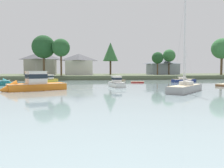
{
  "coord_description": "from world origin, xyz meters",
  "views": [
    {
      "loc": [
        -10.73,
        -7.93,
        2.96
      ],
      "look_at": [
        -6.05,
        21.35,
        1.14
      ],
      "focal_mm": 35.26,
      "sensor_mm": 36.0,
      "label": 1
    }
  ],
  "objects_px": {
    "cruiser_white": "(116,84)",
    "sailboat_grey": "(185,90)",
    "sailboat_navy": "(184,81)",
    "dinghy_wood": "(224,85)",
    "dinghy_sand": "(122,81)",
    "cruiser_orange": "(31,86)",
    "mooring_buoy_orange": "(171,80)",
    "dinghy_red": "(137,82)",
    "cruiser_yellow": "(48,80)"
  },
  "relations": [
    {
      "from": "cruiser_white",
      "to": "cruiser_yellow",
      "type": "height_order",
      "value": "cruiser_white"
    },
    {
      "from": "cruiser_orange",
      "to": "sailboat_navy",
      "type": "bearing_deg",
      "value": 28.46
    },
    {
      "from": "sailboat_navy",
      "to": "dinghy_red",
      "type": "bearing_deg",
      "value": -175.99
    },
    {
      "from": "mooring_buoy_orange",
      "to": "cruiser_orange",
      "type": "bearing_deg",
      "value": -140.98
    },
    {
      "from": "sailboat_navy",
      "to": "dinghy_wood",
      "type": "bearing_deg",
      "value": -87.77
    },
    {
      "from": "cruiser_orange",
      "to": "cruiser_white",
      "type": "bearing_deg",
      "value": 22.46
    },
    {
      "from": "sailboat_navy",
      "to": "mooring_buoy_orange",
      "type": "height_order",
      "value": "sailboat_navy"
    },
    {
      "from": "sailboat_grey",
      "to": "mooring_buoy_orange",
      "type": "relative_size",
      "value": 26.79
    },
    {
      "from": "dinghy_sand",
      "to": "dinghy_wood",
      "type": "xyz_separation_m",
      "value": [
        15.2,
        -21.71,
        0.02
      ]
    },
    {
      "from": "cruiser_orange",
      "to": "sailboat_grey",
      "type": "height_order",
      "value": "sailboat_grey"
    },
    {
      "from": "dinghy_red",
      "to": "dinghy_sand",
      "type": "distance_m",
      "value": 8.18
    },
    {
      "from": "sailboat_grey",
      "to": "mooring_buoy_orange",
      "type": "distance_m",
      "value": 36.9
    },
    {
      "from": "cruiser_white",
      "to": "dinghy_red",
      "type": "height_order",
      "value": "cruiser_white"
    },
    {
      "from": "cruiser_orange",
      "to": "dinghy_red",
      "type": "xyz_separation_m",
      "value": [
        21.34,
        17.43,
        -0.51
      ]
    },
    {
      "from": "cruiser_white",
      "to": "sailboat_grey",
      "type": "relative_size",
      "value": 0.47
    },
    {
      "from": "cruiser_white",
      "to": "sailboat_grey",
      "type": "bearing_deg",
      "value": -57.12
    },
    {
      "from": "dinghy_wood",
      "to": "cruiser_yellow",
      "type": "bearing_deg",
      "value": 150.05
    },
    {
      "from": "cruiser_yellow",
      "to": "sailboat_navy",
      "type": "distance_m",
      "value": 34.59
    },
    {
      "from": "dinghy_wood",
      "to": "mooring_buoy_orange",
      "type": "bearing_deg",
      "value": 88.63
    },
    {
      "from": "sailboat_grey",
      "to": "dinghy_sand",
      "type": "height_order",
      "value": "sailboat_grey"
    },
    {
      "from": "cruiser_white",
      "to": "dinghy_wood",
      "type": "bearing_deg",
      "value": -5.93
    },
    {
      "from": "dinghy_sand",
      "to": "dinghy_wood",
      "type": "relative_size",
      "value": 0.87
    },
    {
      "from": "mooring_buoy_orange",
      "to": "sailboat_grey",
      "type": "bearing_deg",
      "value": -111.36
    },
    {
      "from": "cruiser_white",
      "to": "dinghy_sand",
      "type": "height_order",
      "value": "cruiser_white"
    },
    {
      "from": "cruiser_orange",
      "to": "dinghy_red",
      "type": "relative_size",
      "value": 2.83
    },
    {
      "from": "dinghy_red",
      "to": "cruiser_white",
      "type": "bearing_deg",
      "value": -122.53
    },
    {
      "from": "sailboat_navy",
      "to": "mooring_buoy_orange",
      "type": "distance_m",
      "value": 10.08
    },
    {
      "from": "sailboat_navy",
      "to": "dinghy_wood",
      "type": "xyz_separation_m",
      "value": [
        0.57,
        -14.7,
        -0.05
      ]
    },
    {
      "from": "cruiser_white",
      "to": "mooring_buoy_orange",
      "type": "relative_size",
      "value": 12.47
    },
    {
      "from": "cruiser_orange",
      "to": "sailboat_grey",
      "type": "xyz_separation_m",
      "value": [
        21.5,
        -6.05,
        -0.35
      ]
    },
    {
      "from": "cruiser_yellow",
      "to": "mooring_buoy_orange",
      "type": "relative_size",
      "value": 13.66
    },
    {
      "from": "sailboat_grey",
      "to": "cruiser_white",
      "type": "bearing_deg",
      "value": 122.88
    },
    {
      "from": "mooring_buoy_orange",
      "to": "cruiser_white",
      "type": "bearing_deg",
      "value": -133.02
    },
    {
      "from": "dinghy_sand",
      "to": "mooring_buoy_orange",
      "type": "relative_size",
      "value": 6.55
    },
    {
      "from": "cruiser_orange",
      "to": "dinghy_wood",
      "type": "bearing_deg",
      "value": 6.0
    },
    {
      "from": "dinghy_sand",
      "to": "dinghy_wood",
      "type": "distance_m",
      "value": 26.5
    },
    {
      "from": "dinghy_red",
      "to": "dinghy_wood",
      "type": "bearing_deg",
      "value": -46.72
    },
    {
      "from": "dinghy_sand",
      "to": "cruiser_orange",
      "type": "bearing_deg",
      "value": -127.11
    },
    {
      "from": "cruiser_white",
      "to": "cruiser_yellow",
      "type": "distance_m",
      "value": 22.89
    },
    {
      "from": "dinghy_red",
      "to": "dinghy_sand",
      "type": "height_order",
      "value": "dinghy_sand"
    },
    {
      "from": "dinghy_wood",
      "to": "cruiser_orange",
      "type": "bearing_deg",
      "value": -174.0
    },
    {
      "from": "cruiser_yellow",
      "to": "cruiser_orange",
      "type": "bearing_deg",
      "value": -89.03
    },
    {
      "from": "cruiser_yellow",
      "to": "dinghy_sand",
      "type": "xyz_separation_m",
      "value": [
        19.55,
        1.68,
        -0.33
      ]
    },
    {
      "from": "cruiser_orange",
      "to": "mooring_buoy_orange",
      "type": "xyz_separation_m",
      "value": [
        34.94,
        28.31,
        -0.55
      ]
    },
    {
      "from": "cruiser_yellow",
      "to": "sailboat_navy",
      "type": "xyz_separation_m",
      "value": [
        34.18,
        -5.33,
        -0.26
      ]
    },
    {
      "from": "cruiser_orange",
      "to": "mooring_buoy_orange",
      "type": "bearing_deg",
      "value": 39.02
    },
    {
      "from": "cruiser_orange",
      "to": "dinghy_sand",
      "type": "height_order",
      "value": "cruiser_orange"
    },
    {
      "from": "cruiser_orange",
      "to": "sailboat_grey",
      "type": "relative_size",
      "value": 0.7
    },
    {
      "from": "cruiser_white",
      "to": "cruiser_orange",
      "type": "xyz_separation_m",
      "value": [
        -13.88,
        -5.74,
        0.21
      ]
    },
    {
      "from": "cruiser_yellow",
      "to": "mooring_buoy_orange",
      "type": "height_order",
      "value": "cruiser_yellow"
    }
  ]
}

